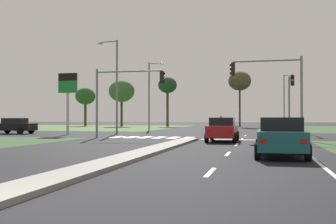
{
  "coord_description": "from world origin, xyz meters",
  "views": [
    {
      "loc": [
        4.97,
        -5.61,
        1.58
      ],
      "look_at": [
        -4.36,
        33.78,
        2.13
      ],
      "focal_mm": 42.8,
      "sensor_mm": 36.0,
      "label": 1
    }
  ],
  "objects": [
    {
      "name": "lane_dash_fifth",
      "position": [
        3.5,
        29.86,
        0.01
      ],
      "size": [
        0.14,
        2.0,
        0.01
      ],
      "primitive_type": "cube",
      "color": "silver",
      "rests_on": "ground"
    },
    {
      "name": "lane_dash_near",
      "position": [
        3.5,
        5.86,
        0.01
      ],
      "size": [
        0.14,
        2.0,
        0.01
      ],
      "primitive_type": "cube",
      "color": "silver",
      "rests_on": "ground"
    },
    {
      "name": "street_lamp_second",
      "position": [
        -8.77,
        30.44,
        5.03
      ],
      "size": [
        2.2,
        0.49,
        9.0
      ],
      "color": "gray",
      "rests_on": "ground"
    },
    {
      "name": "grass_verge_far_left",
      "position": [
        -25.5,
        54.5,
        0.0
      ],
      "size": [
        35.0,
        35.0,
        0.01
      ],
      "primitive_type": "cube",
      "color": "#476B38",
      "rests_on": "ground"
    },
    {
      "name": "fuel_price_totem",
      "position": [
        -12.39,
        27.86,
        4.11
      ],
      "size": [
        1.8,
        0.24,
        5.64
      ],
      "color": "silver",
      "rests_on": "ground"
    },
    {
      "name": "median_island_near",
      "position": [
        0.0,
        11.0,
        0.07
      ],
      "size": [
        1.2,
        22.0,
        0.14
      ],
      "primitive_type": "cube",
      "color": "gray",
      "rests_on": "ground"
    },
    {
      "name": "traffic_signal_near_right",
      "position": [
        5.81,
        23.4,
        4.03
      ],
      "size": [
        5.04,
        0.32,
        5.83
      ],
      "color": "gray",
      "rests_on": "ground"
    },
    {
      "name": "treeline_near",
      "position": [
        -27.17,
        63.27,
        5.49
      ],
      "size": [
        3.71,
        3.71,
        7.14
      ],
      "color": "#423323",
      "rests_on": "ground"
    },
    {
      "name": "lane_dash_second",
      "position": [
        3.5,
        11.86,
        0.01
      ],
      "size": [
        0.14,
        2.0,
        0.01
      ],
      "primitive_type": "cube",
      "color": "silver",
      "rests_on": "ground"
    },
    {
      "name": "crosswalk_bar_near",
      "position": [
        -6.4,
        24.8,
        0.01
      ],
      "size": [
        0.7,
        2.8,
        0.01
      ],
      "primitive_type": "cube",
      "color": "silver",
      "rests_on": "ground"
    },
    {
      "name": "stop_bar_near",
      "position": [
        3.8,
        23.0,
        0.01
      ],
      "size": [
        6.4,
        0.5,
        0.01
      ],
      "primitive_type": "cube",
      "color": "silver",
      "rests_on": "ground"
    },
    {
      "name": "car_black_third",
      "position": [
        -18.54,
        28.71,
        0.78
      ],
      "size": [
        4.2,
        2.06,
        1.52
      ],
      "rotation": [
        0.0,
        0.0,
        1.57
      ],
      "color": "black",
      "rests_on": "ground"
    },
    {
      "name": "lane_dash_fourth",
      "position": [
        3.5,
        23.86,
        0.01
      ],
      "size": [
        0.14,
        2.0,
        0.01
      ],
      "primitive_type": "cube",
      "color": "silver",
      "rests_on": "ground"
    },
    {
      "name": "traffic_signal_far_right",
      "position": [
        7.6,
        34.87,
        3.94
      ],
      "size": [
        0.32,
        4.83,
        5.71
      ],
      "color": "gray",
      "rests_on": "ground"
    },
    {
      "name": "crosswalk_bar_third",
      "position": [
        -4.1,
        24.8,
        0.01
      ],
      "size": [
        0.7,
        2.8,
        0.01
      ],
      "primitive_type": "cube",
      "color": "silver",
      "rests_on": "ground"
    },
    {
      "name": "edge_line_right",
      "position": [
        6.85,
        12.0,
        0.01
      ],
      "size": [
        0.14,
        24.0,
        0.01
      ],
      "primitive_type": "cube",
      "color": "silver",
      "rests_on": "ground"
    },
    {
      "name": "crosswalk_bar_fourth",
      "position": [
        -2.95,
        24.8,
        0.01
      ],
      "size": [
        0.7,
        2.8,
        0.01
      ],
      "primitive_type": "cube",
      "color": "silver",
      "rests_on": "ground"
    },
    {
      "name": "lane_dash_third",
      "position": [
        3.5,
        17.86,
        0.01
      ],
      "size": [
        0.14,
        2.0,
        0.01
      ],
      "primitive_type": "cube",
      "color": "silver",
      "rests_on": "ground"
    },
    {
      "name": "median_island_far",
      "position": [
        0.0,
        55.0,
        0.07
      ],
      "size": [
        1.2,
        36.0,
        0.14
      ],
      "primitive_type": "cube",
      "color": "#ADA89E",
      "rests_on": "ground"
    },
    {
      "name": "street_lamp_third",
      "position": [
        -8.41,
        41.47,
        4.66
      ],
      "size": [
        2.11,
        0.58,
        8.3
      ],
      "color": "gray",
      "rests_on": "ground"
    },
    {
      "name": "ground_plane",
      "position": [
        0.0,
        30.0,
        0.0
      ],
      "size": [
        200.0,
        200.0,
        0.0
      ],
      "primitive_type": "plane",
      "color": "black"
    },
    {
      "name": "crosswalk_bar_second",
      "position": [
        -5.25,
        24.8,
        0.01
      ],
      "size": [
        0.7,
        2.8,
        0.01
      ],
      "primitive_type": "cube",
      "color": "silver",
      "rests_on": "ground"
    },
    {
      "name": "treeline_third",
      "position": [
        -11.57,
        63.85,
        7.22
      ],
      "size": [
        3.36,
        3.36,
        8.81
      ],
      "color": "#423323",
      "rests_on": "ground"
    },
    {
      "name": "car_red_fourth",
      "position": [
        2.41,
        20.73,
        0.8
      ],
      "size": [
        1.95,
        4.29,
        1.57
      ],
      "color": "#A31919",
      "rests_on": "ground"
    },
    {
      "name": "pedestrian_at_median",
      "position": [
        0.24,
        41.1,
        1.16
      ],
      "size": [
        0.34,
        0.34,
        1.69
      ],
      "rotation": [
        0.0,
        0.0,
        1.55
      ],
      "color": "maroon",
      "rests_on": "median_island_far"
    },
    {
      "name": "crosswalk_bar_sixth",
      "position": [
        -0.65,
        24.8,
        0.01
      ],
      "size": [
        0.7,
        2.8,
        0.01
      ],
      "primitive_type": "cube",
      "color": "silver",
      "rests_on": "ground"
    },
    {
      "name": "crosswalk_bar_fifth",
      "position": [
        -1.8,
        24.8,
        0.01
      ],
      "size": [
        0.7,
        2.8,
        0.01
      ],
      "primitive_type": "cube",
      "color": "silver",
      "rests_on": "ground"
    },
    {
      "name": "traffic_signal_near_left",
      "position": [
        -5.5,
        23.4,
        3.76
      ],
      "size": [
        5.57,
        0.32,
        5.36
      ],
      "color": "gray",
      "rests_on": "ground"
    },
    {
      "name": "treeline_second",
      "position": [
        -19.63,
        62.17,
        6.28
      ],
      "size": [
        4.6,
        4.6,
        8.27
      ],
      "color": "#423323",
      "rests_on": "ground"
    },
    {
      "name": "street_lamp_fourth",
      "position": [
        8.74,
        66.17,
        4.97
      ],
      "size": [
        1.93,
        0.63,
        8.93
      ],
      "color": "gray",
      "rests_on": "ground"
    },
    {
      "name": "treeline_fourth",
      "position": [
        1.32,
        60.93,
        7.54
      ],
      "size": [
        3.73,
        3.73,
        9.18
      ],
      "color": "#423323",
      "rests_on": "ground"
    },
    {
      "name": "car_teal_second",
      "position": [
        5.67,
        10.99,
        0.81
      ],
      "size": [
        2.01,
        4.19,
        1.58
      ],
      "color": "#19565B",
      "rests_on": "ground"
    }
  ]
}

